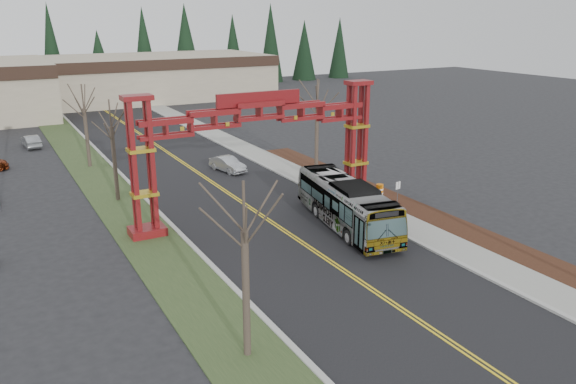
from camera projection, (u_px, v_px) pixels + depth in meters
ground at (445, 339)px, 24.26m from camera, size 200.00×200.00×0.00m
road at (222, 189)px, 45.13m from camera, size 12.00×110.00×0.02m
lane_line_left at (221, 189)px, 45.07m from camera, size 0.12×100.00×0.01m
lane_line_right at (224, 189)px, 45.18m from camera, size 0.12×100.00×0.01m
curb_right at (289, 178)px, 47.95m from camera, size 0.30×110.00×0.15m
sidewalk_right at (304, 176)px, 48.62m from camera, size 2.60×110.00×0.14m
landscape_strip at (451, 225)px, 37.29m from camera, size 2.60×50.00×0.12m
grass_median at (122, 204)px, 41.43m from camera, size 4.00×110.00×0.08m
curb_left at (147, 200)px, 42.28m from camera, size 0.30×110.00×0.15m
gateway_arch at (259, 131)px, 37.49m from camera, size 18.20×1.60×8.90m
retail_building_east at (151, 77)px, 94.58m from camera, size 38.00×20.30×7.00m
conifer_treeline at (77, 56)px, 99.25m from camera, size 116.10×5.60×13.00m
transit_bus at (346, 204)px, 36.77m from camera, size 4.47×11.52×3.13m
silver_sedan at (228, 164)px, 50.15m from camera, size 2.28×4.22×1.32m
parked_car_far_a at (31, 141)px, 59.29m from camera, size 1.82×4.14×1.32m
bare_tree_median_near at (244, 232)px, 21.45m from camera, size 3.06×3.06×7.49m
bare_tree_median_mid at (111, 127)px, 40.71m from camera, size 3.02×3.02×7.64m
bare_tree_median_far at (84, 109)px, 50.21m from camera, size 3.31×3.31×7.58m
bare_tree_right_far at (317, 105)px, 49.52m from camera, size 3.42×3.42×8.09m
street_sign at (398, 189)px, 40.27m from camera, size 0.45×0.12×2.00m
barrel_south at (380, 191)px, 42.90m from camera, size 0.58×0.58×1.07m
barrel_mid at (347, 183)px, 44.97m from camera, size 0.58×0.58×1.07m
barrel_north at (335, 176)px, 46.87m from camera, size 0.56×0.56×1.03m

